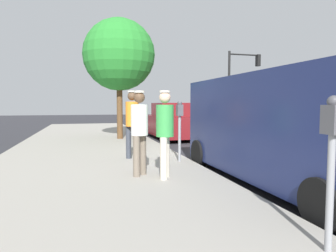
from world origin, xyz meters
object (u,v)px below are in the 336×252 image
object	(u,v)px
pedestrian_in_white	(140,127)
parked_sedan_behind	(172,122)
street_tree	(119,55)
pedestrian_in_orange	(132,120)
parking_meter_near	(180,121)
parked_van	(283,126)
traffic_light_corner	(240,76)
parking_meter_far	(332,147)
pedestrian_in_green	(165,128)

from	to	relation	value
pedestrian_in_white	parked_sedan_behind	bearing A→B (deg)	-110.56
street_tree	parked_sedan_behind	bearing A→B (deg)	-161.41
pedestrian_in_orange	parked_sedan_behind	distance (m)	6.29
pedestrian_in_white	street_tree	distance (m)	7.21
parking_meter_near	street_tree	bearing A→B (deg)	-80.91
pedestrian_in_white	parked_van	bearing A→B (deg)	163.08
traffic_light_corner	parking_meter_far	bearing A→B (deg)	64.18
parking_meter_far	pedestrian_in_white	xyz separation A→B (m)	(1.23, -3.62, -0.05)
pedestrian_in_green	parking_meter_far	bearing A→B (deg)	103.58
parking_meter_far	pedestrian_in_orange	distance (m)	5.68
parking_meter_near	pedestrian_in_white	xyz separation A→B (m)	(1.23, 1.23, -0.05)
pedestrian_in_green	pedestrian_in_orange	bearing A→B (deg)	-82.78
parking_meter_near	parking_meter_far	xyz separation A→B (m)	(0.00, 4.86, 0.00)
parked_sedan_behind	traffic_light_corner	size ratio (longest dim) A/B	0.85
pedestrian_in_orange	parked_sedan_behind	size ratio (longest dim) A/B	0.40
pedestrian_in_orange	traffic_light_corner	world-z (taller)	traffic_light_corner
parked_van	parking_meter_near	bearing A→B (deg)	-53.96
parking_meter_near	pedestrian_in_orange	world-z (taller)	pedestrian_in_orange
parking_meter_far	parked_van	bearing A→B (deg)	-118.21
pedestrian_in_white	traffic_light_corner	xyz separation A→B (m)	(-9.32, -13.11, 2.39)
pedestrian_in_green	parked_van	size ratio (longest dim) A/B	0.32
parking_meter_near	pedestrian_in_green	world-z (taller)	pedestrian_in_green
parked_sedan_behind	parking_meter_near	bearing A→B (deg)	75.67
traffic_light_corner	parking_meter_near	bearing A→B (deg)	55.72
parking_meter_far	parked_sedan_behind	bearing A→B (deg)	-98.25
pedestrian_in_green	pedestrian_in_white	xyz separation A→B (m)	(0.43, -0.35, 0.00)
pedestrian_in_white	traffic_light_corner	size ratio (longest dim) A/B	0.33
parking_meter_near	street_tree	xyz separation A→B (m)	(0.88, -5.53, 2.43)
parking_meter_far	pedestrian_in_orange	xyz separation A→B (m)	(1.08, -5.57, 0.00)
pedestrian_in_orange	street_tree	distance (m)	5.39
parked_sedan_behind	pedestrian_in_orange	bearing A→B (deg)	64.40
pedestrian_in_green	pedestrian_in_white	distance (m)	0.56
traffic_light_corner	parked_van	bearing A→B (deg)	64.67
parking_meter_far	pedestrian_in_green	world-z (taller)	pedestrian_in_green
pedestrian_in_orange	street_tree	xyz separation A→B (m)	(-0.20, -4.81, 2.43)
pedestrian_in_white	traffic_light_corner	bearing A→B (deg)	-125.42
parked_van	pedestrian_in_orange	bearing A→B (deg)	-47.10
pedestrian_in_white	parked_van	xyz separation A→B (m)	(-2.73, 0.83, 0.03)
parking_meter_near	pedestrian_in_white	world-z (taller)	pedestrian_in_white
parked_sedan_behind	traffic_light_corner	distance (m)	8.94
parking_meter_near	pedestrian_in_orange	distance (m)	1.30
pedestrian_in_white	street_tree	size ratio (longest dim) A/B	0.34
pedestrian_in_orange	pedestrian_in_white	size ratio (longest dim) A/B	1.05
parking_meter_near	pedestrian_in_white	size ratio (longest dim) A/B	0.89
parking_meter_near	parking_meter_far	size ratio (longest dim) A/B	1.00
parking_meter_far	parked_van	world-z (taller)	parked_van
parking_meter_far	pedestrian_in_white	distance (m)	3.83
pedestrian_in_green	traffic_light_corner	distance (m)	16.31
pedestrian_in_green	street_tree	world-z (taller)	street_tree
pedestrian_in_white	parked_van	size ratio (longest dim) A/B	0.33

